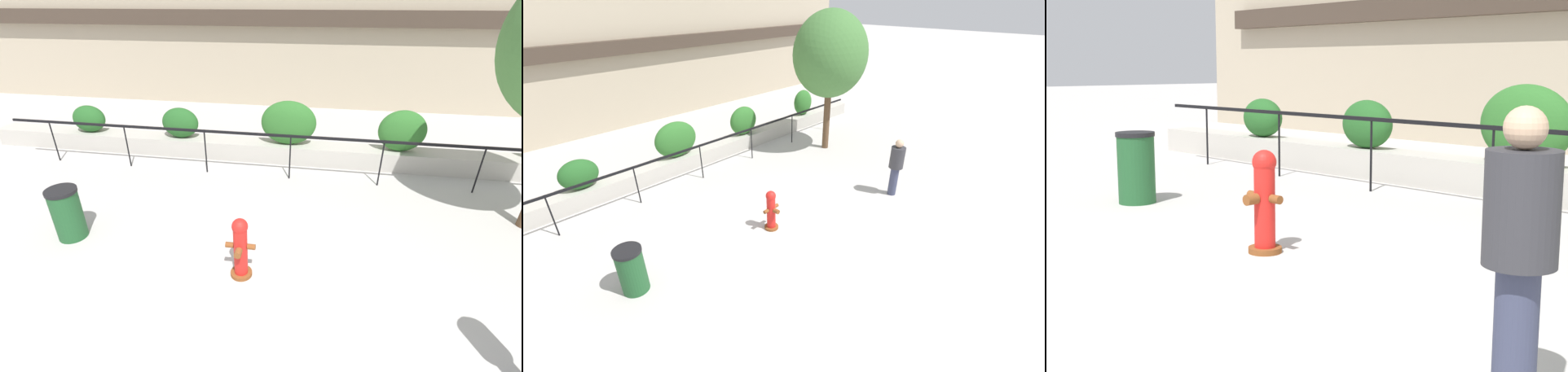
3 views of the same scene
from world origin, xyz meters
TOP-DOWN VIEW (x-y plane):
  - ground_plane at (0.00, 0.00)m, footprint 120.00×120.00m
  - building_facade at (0.00, 11.98)m, footprint 30.00×1.36m
  - planter_wall_low at (0.00, 6.00)m, footprint 18.00×0.70m
  - fence_railing_segment at (-0.00, 4.90)m, footprint 15.00×0.05m
  - hedge_bush_1 at (-3.21, 6.00)m, footprint 1.05×0.60m
  - hedge_bush_2 at (-0.17, 6.00)m, footprint 1.47×0.62m
  - hedge_bush_3 at (2.73, 6.00)m, footprint 1.19×0.59m
  - hedge_bush_4 at (6.19, 6.00)m, footprint 0.97×0.58m
  - fire_hydrant at (-0.42, 1.29)m, footprint 0.47×0.43m
  - street_tree at (4.80, 3.61)m, footprint 2.77×2.49m
  - pedestrian at (3.29, -0.06)m, footprint 0.52×0.52m
  - trash_bin at (-3.80, 1.78)m, footprint 0.55×0.55m

SIDE VIEW (x-z plane):
  - ground_plane at x=0.00m, z-range 0.00..0.00m
  - planter_wall_low at x=0.00m, z-range 0.00..0.50m
  - trash_bin at x=-3.80m, z-range 0.00..1.01m
  - fire_hydrant at x=-0.42m, z-range 0.01..1.09m
  - hedge_bush_1 at x=-3.21m, z-range 0.50..1.34m
  - pedestrian at x=3.29m, z-range 0.12..1.85m
  - fence_railing_segment at x=0.00m, z-range 0.44..1.59m
  - hedge_bush_3 at x=2.73m, z-range 0.50..1.57m
  - hedge_bush_4 at x=6.19m, z-range 0.50..1.59m
  - hedge_bush_2 at x=-0.17m, z-range 0.50..1.67m
  - street_tree at x=4.80m, z-range 0.98..5.86m
  - building_facade at x=0.00m, z-range -0.01..7.99m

